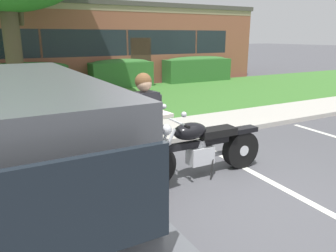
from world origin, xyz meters
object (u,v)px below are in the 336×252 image
(motorcycle, at_px, (206,147))
(hedge_center_left, at_px, (23,78))
(rider_person, at_px, (146,124))
(handbag, at_px, (156,187))
(brick_building, at_px, (25,43))
(hedge_center_right, at_px, (121,73))
(hedge_right, at_px, (197,69))

(motorcycle, bearing_deg, hedge_center_left, 100.94)
(motorcycle, distance_m, rider_person, 1.19)
(motorcycle, xyz_separation_m, handbag, (-1.05, -0.30, -0.34))
(handbag, xyz_separation_m, brick_building, (0.06, 15.71, 1.67))
(motorcycle, height_order, hedge_center_right, hedge_center_right)
(motorcycle, height_order, brick_building, brick_building)
(hedge_center_left, bearing_deg, brick_building, 82.42)
(hedge_center_right, distance_m, brick_building, 6.94)
(handbag, distance_m, brick_building, 15.80)
(motorcycle, xyz_separation_m, brick_building, (-0.98, 15.40, 1.34))
(rider_person, height_order, hedge_right, rider_person)
(hedge_right, xyz_separation_m, brick_building, (-6.95, 6.11, 1.17))
(motorcycle, bearing_deg, brick_building, 93.65)
(motorcycle, relative_size, hedge_right, 0.66)
(hedge_center_right, distance_m, hedge_right, 3.88)
(hedge_center_right, height_order, hedge_right, same)
(hedge_center_right, bearing_deg, handbag, -108.09)
(handbag, height_order, hedge_center_left, hedge_center_left)
(rider_person, relative_size, hedge_center_left, 0.53)
(handbag, height_order, hedge_right, hedge_right)
(handbag, relative_size, hedge_right, 0.11)
(rider_person, height_order, handbag, rider_person)
(handbag, xyz_separation_m, hedge_center_right, (3.13, 9.59, 0.51))
(handbag, height_order, brick_building, brick_building)
(brick_building, bearing_deg, handbag, -90.23)
(rider_person, bearing_deg, handbag, -84.42)
(hedge_center_left, distance_m, hedge_right, 7.77)
(motorcycle, height_order, hedge_right, hedge_right)
(rider_person, height_order, hedge_center_right, rider_person)
(handbag, xyz_separation_m, hedge_center_left, (-0.75, 9.59, 0.51))
(hedge_center_right, bearing_deg, rider_person, -108.68)
(hedge_right, bearing_deg, hedge_center_right, 180.00)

